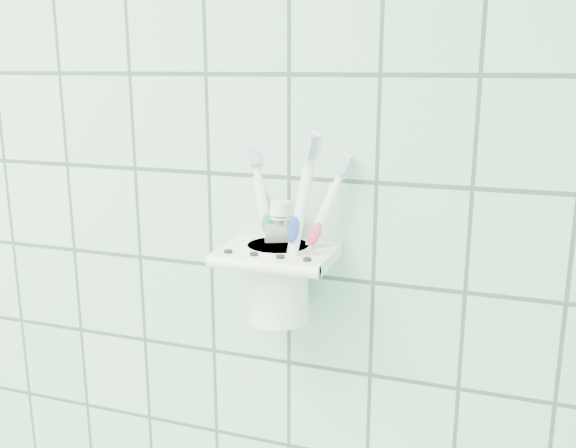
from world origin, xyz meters
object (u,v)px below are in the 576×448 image
(cup, at_px, (278,279))
(toothpaste_tube, at_px, (276,248))
(toothbrush_pink, at_px, (282,228))
(toothbrush_blue, at_px, (282,231))
(holder_bracket, at_px, (278,256))
(toothbrush_orange, at_px, (280,221))

(cup, distance_m, toothpaste_tube, 0.04)
(cup, bearing_deg, toothpaste_tube, 120.58)
(toothbrush_pink, relative_size, toothbrush_blue, 0.99)
(holder_bracket, distance_m, toothpaste_tube, 0.02)
(toothbrush_pink, height_order, toothbrush_blue, toothbrush_blue)
(holder_bracket, height_order, cup, same)
(toothbrush_pink, relative_size, toothbrush_orange, 0.87)
(toothbrush_pink, bearing_deg, toothbrush_blue, -97.74)
(holder_bracket, xyz_separation_m, toothbrush_blue, (0.00, -0.00, 0.03))
(toothpaste_tube, bearing_deg, toothbrush_pink, -2.94)
(toothbrush_blue, height_order, toothbrush_orange, toothbrush_orange)
(toothbrush_blue, distance_m, toothbrush_orange, 0.01)
(toothbrush_orange, bearing_deg, toothbrush_blue, 114.91)
(holder_bracket, xyz_separation_m, cup, (-0.00, 0.00, -0.03))
(toothbrush_pink, bearing_deg, toothpaste_tube, 172.92)
(toothbrush_blue, xyz_separation_m, toothbrush_orange, (-0.00, -0.01, 0.01))
(toothbrush_blue, relative_size, toothbrush_orange, 0.88)
(toothbrush_blue, height_order, toothpaste_tube, toothbrush_blue)
(toothbrush_pink, relative_size, toothpaste_tube, 1.48)
(cup, relative_size, toothbrush_pink, 0.47)
(cup, bearing_deg, toothbrush_blue, -35.18)
(holder_bracket, bearing_deg, cup, 105.12)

